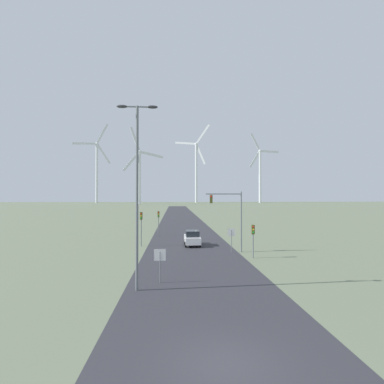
# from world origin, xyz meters

# --- Properties ---
(ground_plane) EXTENTS (600.00, 600.00, 0.00)m
(ground_plane) POSITION_xyz_m (0.00, 0.00, 0.00)
(ground_plane) COLOR #667056
(road_surface) EXTENTS (10.00, 240.00, 0.01)m
(road_surface) POSITION_xyz_m (0.00, 48.00, 0.00)
(road_surface) COLOR #2D2D33
(road_surface) RESTS_ON ground
(streetlamp) EXTENTS (2.63, 0.32, 11.84)m
(streetlamp) POSITION_xyz_m (-4.20, 8.58, 7.19)
(streetlamp) COLOR slate
(streetlamp) RESTS_ON ground
(stop_sign_near) EXTENTS (0.81, 0.07, 2.33)m
(stop_sign_near) POSITION_xyz_m (-2.81, 10.16, 1.63)
(stop_sign_near) COLOR slate
(stop_sign_near) RESTS_ON ground
(stop_sign_far) EXTENTS (0.81, 0.07, 2.53)m
(stop_sign_far) POSITION_xyz_m (4.28, 20.96, 1.77)
(stop_sign_far) COLOR slate
(stop_sign_far) RESTS_ON ground
(traffic_light_post_near_left) EXTENTS (0.28, 0.34, 4.09)m
(traffic_light_post_near_left) POSITION_xyz_m (-5.78, 25.53, 2.99)
(traffic_light_post_near_left) COLOR slate
(traffic_light_post_near_left) RESTS_ON ground
(traffic_light_post_near_right) EXTENTS (0.28, 0.34, 3.21)m
(traffic_light_post_near_right) POSITION_xyz_m (5.81, 17.92, 2.36)
(traffic_light_post_near_right) COLOR slate
(traffic_light_post_near_right) RESTS_ON ground
(traffic_light_post_mid_left) EXTENTS (0.28, 0.33, 3.72)m
(traffic_light_post_mid_left) POSITION_xyz_m (-4.18, 34.65, 2.73)
(traffic_light_post_mid_left) COLOR slate
(traffic_light_post_mid_left) RESTS_ON ground
(traffic_light_mast_overhead) EXTENTS (3.91, 0.35, 6.49)m
(traffic_light_mast_overhead) POSITION_xyz_m (4.12, 21.15, 4.54)
(traffic_light_mast_overhead) COLOR slate
(traffic_light_mast_overhead) RESTS_ON ground
(car_approaching) EXTENTS (1.88, 4.13, 1.83)m
(car_approaching) POSITION_xyz_m (0.37, 25.64, 0.91)
(car_approaching) COLOR white
(car_approaching) RESTS_ON ground
(wind_turbine_far_left) EXTENTS (30.16, 13.26, 71.14)m
(wind_turbine_far_left) POSITION_xyz_m (-70.03, 257.53, 31.93)
(wind_turbine_far_left) COLOR silver
(wind_turbine_far_left) RESTS_ON ground
(wind_turbine_left) EXTENTS (28.66, 13.01, 56.63)m
(wind_turbine_left) POSITION_xyz_m (-27.35, 211.33, 24.48)
(wind_turbine_left) COLOR silver
(wind_turbine_left) RESTS_ON ground
(wind_turbine_center) EXTENTS (31.75, 13.45, 71.75)m
(wind_turbine_center) POSITION_xyz_m (18.58, 264.56, 33.05)
(wind_turbine_center) COLOR silver
(wind_turbine_center) RESTS_ON ground
(wind_turbine_right) EXTENTS (27.49, 2.69, 62.34)m
(wind_turbine_right) POSITION_xyz_m (74.97, 252.55, 28.33)
(wind_turbine_right) COLOR silver
(wind_turbine_right) RESTS_ON ground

